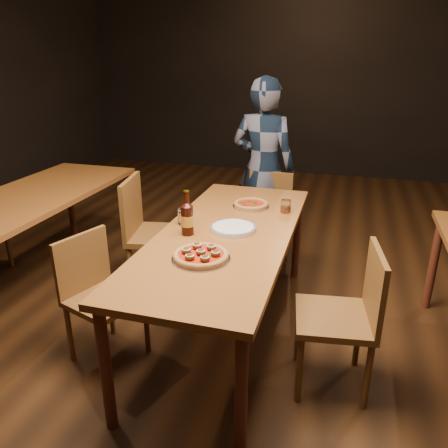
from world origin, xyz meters
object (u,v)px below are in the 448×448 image
(table_main, at_px, (226,242))
(beer_bottle, at_px, (187,219))
(amber_glass, at_px, (286,206))
(chair_main_sw, at_px, (160,234))
(pizza_meatball, at_px, (201,255))
(chair_main_e, at_px, (334,317))
(chair_main_nw, at_px, (105,298))
(pizza_margherita, at_px, (251,204))
(diner, at_px, (263,168))
(table_left, at_px, (32,203))
(chair_end, at_px, (265,219))
(plate_stack, at_px, (233,228))
(water_glass, at_px, (184,216))

(table_main, relative_size, beer_bottle, 7.30)
(beer_bottle, bearing_deg, amber_glass, 47.80)
(chair_main_sw, relative_size, amber_glass, 10.81)
(pizza_meatball, bearing_deg, chair_main_e, 8.97)
(pizza_meatball, bearing_deg, chair_main_nw, -177.90)
(pizza_margherita, relative_size, diner, 0.16)
(chair_main_nw, distance_m, beer_bottle, 0.69)
(chair_main_nw, bearing_deg, table_left, 73.99)
(beer_bottle, bearing_deg, chair_end, 78.74)
(chair_main_sw, height_order, pizza_meatball, chair_main_sw)
(pizza_meatball, distance_m, diner, 1.82)
(chair_main_nw, xyz_separation_m, amber_glass, (0.94, 0.90, 0.38))
(chair_main_sw, xyz_separation_m, pizza_margherita, (0.70, 0.09, 0.28))
(chair_main_e, bearing_deg, table_main, -121.14)
(table_left, height_order, pizza_meatball, pizza_meatball)
(chair_main_nw, bearing_deg, amber_glass, -27.58)
(diner, bearing_deg, chair_main_e, 121.91)
(chair_main_e, bearing_deg, amber_glass, -160.22)
(pizza_margherita, relative_size, beer_bottle, 0.97)
(pizza_margherita, height_order, plate_stack, pizza_margherita)
(chair_end, xyz_separation_m, diner, (-0.08, 0.27, 0.39))
(chair_end, distance_m, water_glass, 1.19)
(table_left, bearing_deg, chair_main_nw, -34.63)
(chair_main_nw, relative_size, chair_end, 0.97)
(chair_main_e, bearing_deg, pizza_meatball, -89.18)
(pizza_meatball, xyz_separation_m, amber_glass, (0.32, 0.87, 0.02))
(diner, bearing_deg, pizza_meatball, 98.92)
(chair_main_sw, bearing_deg, pizza_margherita, -93.61)
(chair_main_e, bearing_deg, pizza_margherita, -148.88)
(table_main, distance_m, water_glass, 0.33)
(pizza_meatball, relative_size, beer_bottle, 1.17)
(table_left, distance_m, water_glass, 1.43)
(plate_stack, distance_m, amber_glass, 0.50)
(chair_main_nw, relative_size, amber_glass, 9.21)
(beer_bottle, bearing_deg, table_main, 26.50)
(table_main, bearing_deg, chair_main_e, -22.99)
(chair_end, bearing_deg, diner, 110.14)
(water_glass, bearing_deg, plate_stack, -3.42)
(pizza_margherita, bearing_deg, chair_end, 90.91)
(chair_end, bearing_deg, chair_main_sw, -131.17)
(table_main, relative_size, chair_main_e, 2.26)
(amber_glass, bearing_deg, beer_bottle, -132.20)
(chair_end, distance_m, pizza_meatball, 1.58)
(chair_end, bearing_deg, amber_glass, -65.03)
(diner, bearing_deg, table_left, 41.90)
(table_left, bearing_deg, pizza_meatball, -23.04)
(pizza_meatball, xyz_separation_m, beer_bottle, (-0.19, 0.30, 0.08))
(table_main, bearing_deg, pizza_margherita, 85.49)
(plate_stack, xyz_separation_m, amber_glass, (0.27, 0.43, 0.03))
(pizza_meatball, bearing_deg, chair_end, 87.97)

